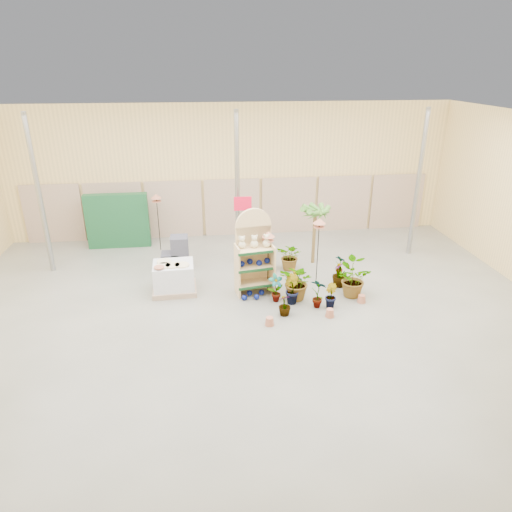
{
  "coord_description": "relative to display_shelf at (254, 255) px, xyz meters",
  "views": [
    {
      "loc": [
        -1.03,
        -9.39,
        5.66
      ],
      "look_at": [
        0.3,
        1.5,
        1.0
      ],
      "focal_mm": 32.0,
      "sensor_mm": 36.0,
      "label": 1
    }
  ],
  "objects": [
    {
      "name": "room",
      "position": [
        -0.24,
        -0.57,
        1.17
      ],
      "size": [
        15.2,
        12.1,
        4.7
      ],
      "color": "#64635A",
      "rests_on": "ground"
    },
    {
      "name": "display_shelf",
      "position": [
        0.0,
        0.0,
        0.0
      ],
      "size": [
        1.04,
        0.75,
        2.28
      ],
      "rotation": [
        0.0,
        0.0,
        0.16
      ],
      "color": "tan",
      "rests_on": "ground"
    },
    {
      "name": "teddy_bears",
      "position": [
        0.02,
        -0.11,
        0.4
      ],
      "size": [
        0.84,
        0.21,
        0.35
      ],
      "color": "beige",
      "rests_on": "display_shelf"
    },
    {
      "name": "gazing_balls_shelf",
      "position": [
        0.0,
        -0.13,
        -0.15
      ],
      "size": [
        0.84,
        0.29,
        0.16
      ],
      "color": "#08135E",
      "rests_on": "display_shelf"
    },
    {
      "name": "gazing_balls_floor",
      "position": [
        -0.07,
        -0.39,
        -0.96
      ],
      "size": [
        0.63,
        0.39,
        0.15
      ],
      "color": "#08135E",
      "rests_on": "ground"
    },
    {
      "name": "pallet_stack",
      "position": [
        -2.11,
        0.21,
        -0.63
      ],
      "size": [
        1.17,
        0.99,
        0.85
      ],
      "rotation": [
        0.0,
        0.0,
        0.03
      ],
      "color": "gray",
      "rests_on": "ground"
    },
    {
      "name": "charcoal_planters",
      "position": [
        -2.1,
        1.73,
        -0.62
      ],
      "size": [
        0.8,
        0.5,
        1.0
      ],
      "color": "#31303A",
      "rests_on": "ground"
    },
    {
      "name": "trellis_stock",
      "position": [
        -4.04,
        3.72,
        -0.14
      ],
      "size": [
        2.0,
        0.3,
        1.8
      ],
      "primitive_type": "cube",
      "color": "#134724",
      "rests_on": "ground"
    },
    {
      "name": "offer_sign",
      "position": [
        -0.14,
        1.5,
        0.53
      ],
      "size": [
        0.5,
        0.08,
        2.2
      ],
      "color": "gray",
      "rests_on": "ground"
    },
    {
      "name": "bird_table_front",
      "position": [
        0.37,
        -0.05,
        0.53
      ],
      "size": [
        0.34,
        0.34,
        1.69
      ],
      "color": "black",
      "rests_on": "ground"
    },
    {
      "name": "bird_table_right",
      "position": [
        1.81,
        0.39,
        0.67
      ],
      "size": [
        0.34,
        0.34,
        1.84
      ],
      "color": "black",
      "rests_on": "ground"
    },
    {
      "name": "bird_table_back",
      "position": [
        -2.7,
        3.28,
        0.71
      ],
      "size": [
        0.34,
        0.34,
        1.88
      ],
      "color": "black",
      "rests_on": "ground"
    },
    {
      "name": "palm",
      "position": [
        2.01,
        1.66,
        0.6
      ],
      "size": [
        0.7,
        0.7,
        1.91
      ],
      "color": "brown",
      "rests_on": "ground"
    },
    {
      "name": "potted_plant_0",
      "position": [
        0.48,
        -0.66,
        -0.66
      ],
      "size": [
        0.46,
        0.38,
        0.76
      ],
      "primitive_type": "imported",
      "rotation": [
        0.0,
        0.0,
        0.32
      ],
      "color": "#467E2A",
      "rests_on": "ground"
    },
    {
      "name": "potted_plant_1",
      "position": [
        0.86,
        -0.77,
        -0.66
      ],
      "size": [
        0.47,
        0.51,
        0.76
      ],
      "primitive_type": "imported",
      "rotation": [
        0.0,
        0.0,
        1.96
      ],
      "color": "#467E2A",
      "rests_on": "ground"
    },
    {
      "name": "potted_plant_2",
      "position": [
        1.07,
        -0.61,
        -0.54
      ],
      "size": [
        1.18,
        1.17,
        0.99
      ],
      "primitive_type": "imported",
      "rotation": [
        0.0,
        0.0,
        5.55
      ],
      "color": "#467E2A",
      "rests_on": "ground"
    },
    {
      "name": "potted_plant_3",
      "position": [
        2.35,
        -0.0,
        -0.67
      ],
      "size": [
        0.58,
        0.58,
        0.74
      ],
      "primitive_type": "imported",
      "rotation": [
        0.0,
        0.0,
        4.06
      ],
      "color": "#467E2A",
      "rests_on": "ground"
    },
    {
      "name": "potted_plant_4",
      "position": [
        2.56,
        0.67,
        -0.72
      ],
      "size": [
        0.38,
        0.4,
        0.63
      ],
      "primitive_type": "imported",
      "rotation": [
        0.0,
        0.0,
        2.22
      ],
      "color": "#467E2A",
      "rests_on": "ground"
    },
    {
      "name": "potted_plant_5",
      "position": [
        1.16,
        -0.01,
        -0.74
      ],
      "size": [
        0.42,
        0.4,
        0.59
      ],
      "primitive_type": "imported",
      "rotation": [
        0.0,
        0.0,
        3.77
      ],
      "color": "#467E2A",
      "rests_on": "ground"
    },
    {
      "name": "potted_plant_6",
      "position": [
        1.23,
        1.23,
        -0.62
      ],
      "size": [
        1.0,
        0.98,
        0.84
      ],
      "primitive_type": "imported",
      "rotation": [
        0.0,
        0.0,
        5.65
      ],
      "color": "#467E2A",
      "rests_on": "ground"
    },
    {
      "name": "potted_plant_7",
      "position": [
        0.59,
        -1.36,
        -0.77
      ],
      "size": [
        0.4,
        0.4,
        0.55
      ],
      "primitive_type": "imported",
      "rotation": [
        0.0,
        0.0,
        3.55
      ],
      "color": "#467E2A",
      "rests_on": "ground"
    },
    {
      "name": "potted_plant_8",
      "position": [
        1.48,
        -1.09,
        -0.64
      ],
      "size": [
        0.5,
        0.5,
        0.8
      ],
      "primitive_type": "imported",
      "rotation": [
        0.0,
        0.0,
        2.38
      ],
      "color": "#467E2A",
      "rests_on": "ground"
    },
    {
      "name": "potted_plant_9",
      "position": [
        1.79,
        -1.1,
        -0.73
      ],
      "size": [
        0.3,
        0.36,
        0.62
      ],
      "primitive_type": "imported",
      "rotation": [
        0.0,
        0.0,
        1.63
      ],
      "color": "#467E2A",
      "rests_on": "ground"
    },
    {
      "name": "potted_plant_10",
      "position": [
        2.48,
        -0.59,
        -0.54
      ],
      "size": [
        1.12,
        1.16,
        0.99
      ],
      "primitive_type": "imported",
      "rotation": [
        0.0,
        0.0,
        2.09
      ],
      "color": "#467E2A",
      "rests_on": "ground"
    },
    {
      "name": "potted_plant_11",
      "position": [
        0.61,
        1.3,
        -0.68
      ],
      "size": [
        0.47,
        0.47,
        0.71
      ],
      "primitive_type": "imported",
      "rotation": [
        0.0,
        0.0,
        1.77
      ],
      "color": "#467E2A",
      "rests_on": "ground"
    }
  ]
}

